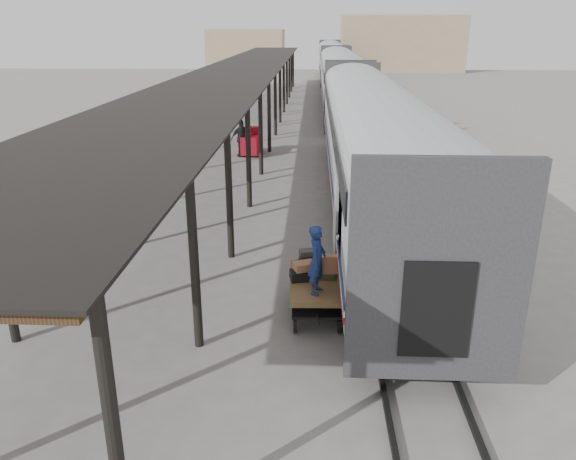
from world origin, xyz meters
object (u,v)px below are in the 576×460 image
(baggage_cart, at_px, (316,288))
(porter, at_px, (317,260))
(pedestrian, at_px, (242,138))
(luggage_tug, at_px, (252,143))

(baggage_cart, distance_m, porter, 1.21)
(porter, relative_size, pedestrian, 0.82)
(baggage_cart, height_order, pedestrian, pedestrian)
(baggage_cart, bearing_deg, luggage_tug, 99.21)
(luggage_tug, distance_m, pedestrian, 0.78)
(luggage_tug, bearing_deg, porter, -77.82)
(luggage_tug, bearing_deg, pedestrian, -128.94)
(porter, bearing_deg, baggage_cart, 14.41)
(baggage_cart, xyz_separation_m, luggage_tug, (-3.45, 17.60, 0.00))
(luggage_tug, height_order, porter, porter)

